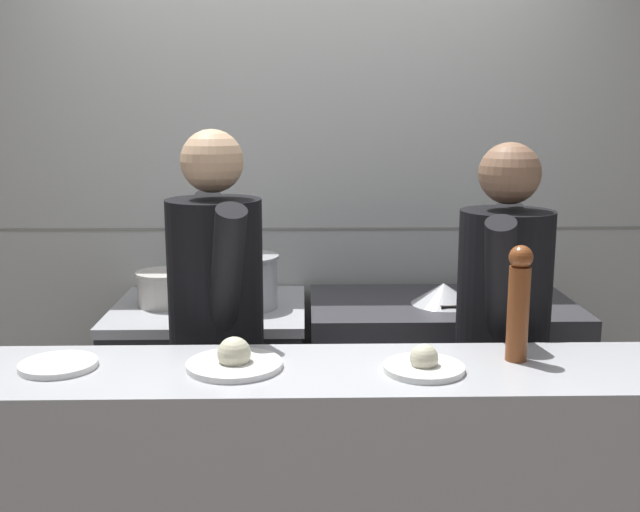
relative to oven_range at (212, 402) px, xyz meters
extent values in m
cube|color=silver|center=(0.42, 0.40, 0.86)|extent=(8.00, 0.06, 2.60)
cube|color=gray|center=(0.42, 0.37, 0.71)|extent=(8.00, 0.00, 0.01)
cube|color=#232326|center=(0.00, 0.00, -0.02)|extent=(0.80, 0.70, 0.84)
cube|color=#B7BABF|center=(0.00, 0.00, 0.42)|extent=(0.82, 0.71, 0.04)
cube|color=#B7BABF|center=(0.00, -0.33, 0.04)|extent=(0.72, 0.03, 0.10)
cube|color=#38383D|center=(1.00, 0.00, 0.01)|extent=(1.14, 0.65, 0.89)
cylinder|color=beige|center=(-0.19, 0.01, 0.51)|extent=(0.23, 0.23, 0.15)
cylinder|color=beige|center=(-0.19, 0.01, 0.58)|extent=(0.24, 0.24, 0.01)
cylinder|color=#B7BABF|center=(0.16, -0.03, 0.55)|extent=(0.26, 0.26, 0.22)
cylinder|color=#B7BABF|center=(0.16, -0.03, 0.66)|extent=(0.27, 0.27, 0.01)
cone|color=#B7BABF|center=(1.00, -0.04, 0.50)|extent=(0.27, 0.27, 0.09)
cube|color=#B7BABF|center=(1.22, -0.13, 0.45)|extent=(0.29, 0.06, 0.01)
cube|color=black|center=(1.02, -0.14, 0.46)|extent=(0.11, 0.03, 0.02)
cylinder|color=white|center=(-0.30, -1.05, 0.54)|extent=(0.22, 0.22, 0.02)
cylinder|color=white|center=(0.21, -1.06, 0.54)|extent=(0.28, 0.28, 0.02)
sphere|color=beige|center=(0.21, -1.06, 0.58)|extent=(0.10, 0.10, 0.10)
cylinder|color=white|center=(0.75, -1.10, 0.54)|extent=(0.23, 0.23, 0.02)
sphere|color=beige|center=(0.75, -1.10, 0.57)|extent=(0.08, 0.08, 0.08)
cylinder|color=brown|center=(1.03, -1.01, 0.68)|extent=(0.06, 0.06, 0.28)
sphere|color=brown|center=(1.03, -1.01, 0.84)|extent=(0.07, 0.07, 0.07)
cube|color=black|center=(0.10, -0.55, -0.06)|extent=(0.32, 0.26, 0.77)
cylinder|color=black|center=(0.10, -0.55, 0.64)|extent=(0.42, 0.42, 0.63)
sphere|color=#D8AD84|center=(0.10, -0.55, 1.09)|extent=(0.22, 0.22, 0.22)
cylinder|color=black|center=(0.04, -0.36, 0.72)|extent=(0.19, 0.33, 0.53)
cylinder|color=black|center=(0.15, -0.74, 0.72)|extent=(0.19, 0.33, 0.53)
cube|color=black|center=(1.11, -0.59, -0.07)|extent=(0.32, 0.26, 0.75)
cylinder|color=black|center=(1.11, -0.59, 0.62)|extent=(0.41, 0.41, 0.62)
sphere|color=#8C664C|center=(1.11, -0.59, 1.05)|extent=(0.21, 0.21, 0.21)
cylinder|color=black|center=(1.17, -0.41, 0.69)|extent=(0.19, 0.32, 0.52)
cylinder|color=black|center=(1.04, -0.77, 0.69)|extent=(0.19, 0.32, 0.52)
camera|label=1|loc=(0.41, -3.11, 1.26)|focal=42.00mm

